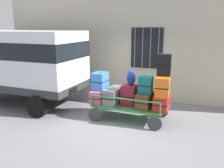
{
  "coord_description": "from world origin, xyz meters",
  "views": [
    {
      "loc": [
        2.38,
        -6.39,
        2.83
      ],
      "look_at": [
        -0.26,
        0.26,
        1.07
      ],
      "focal_mm": 38.25,
      "sensor_mm": 36.0,
      "label": 1
    }
  ],
  "objects_px": {
    "suitcase_left_bottom": "(99,95)",
    "suitcase_right_top": "(164,65)",
    "van": "(21,59)",
    "suitcase_right_bottom": "(162,102)",
    "suitcase_center_bottom": "(129,95)",
    "suitcase_right_middle": "(163,86)",
    "suitcase_midright_bottom": "(145,100)",
    "suitcase_midleft_bottom": "(114,95)",
    "suitcase_midright_middle": "(146,84)",
    "luggage_cart": "(129,107)",
    "backpack": "(131,78)",
    "suitcase_left_middle": "(100,81)"
  },
  "relations": [
    {
      "from": "suitcase_midright_middle",
      "to": "van",
      "type": "bearing_deg",
      "value": 178.54
    },
    {
      "from": "van",
      "to": "suitcase_right_top",
      "type": "height_order",
      "value": "van"
    },
    {
      "from": "van",
      "to": "suitcase_left_middle",
      "type": "height_order",
      "value": "van"
    },
    {
      "from": "suitcase_midright_bottom",
      "to": "backpack",
      "type": "relative_size",
      "value": 1.92
    },
    {
      "from": "suitcase_midleft_bottom",
      "to": "suitcase_midright_middle",
      "type": "bearing_deg",
      "value": 0.57
    },
    {
      "from": "suitcase_midleft_bottom",
      "to": "suitcase_right_middle",
      "type": "distance_m",
      "value": 1.56
    },
    {
      "from": "van",
      "to": "suitcase_midleft_bottom",
      "type": "height_order",
      "value": "van"
    },
    {
      "from": "suitcase_left_middle",
      "to": "backpack",
      "type": "distance_m",
      "value": 1.05
    },
    {
      "from": "suitcase_right_bottom",
      "to": "suitcase_right_middle",
      "type": "relative_size",
      "value": 0.97
    },
    {
      "from": "suitcase_right_bottom",
      "to": "suitcase_right_middle",
      "type": "xyz_separation_m",
      "value": [
        -0.0,
        -0.01,
        0.49
      ]
    },
    {
      "from": "suitcase_midright_bottom",
      "to": "suitcase_right_bottom",
      "type": "height_order",
      "value": "suitcase_midright_bottom"
    },
    {
      "from": "luggage_cart",
      "to": "backpack",
      "type": "relative_size",
      "value": 5.07
    },
    {
      "from": "suitcase_left_bottom",
      "to": "suitcase_midright_middle",
      "type": "xyz_separation_m",
      "value": [
        1.49,
        0.02,
        0.49
      ]
    },
    {
      "from": "suitcase_left_bottom",
      "to": "suitcase_midleft_bottom",
      "type": "relative_size",
      "value": 0.96
    },
    {
      "from": "suitcase_midright_bottom",
      "to": "suitcase_right_bottom",
      "type": "distance_m",
      "value": 0.5
    },
    {
      "from": "van",
      "to": "suitcase_right_bottom",
      "type": "xyz_separation_m",
      "value": [
        5.15,
        -0.13,
        -0.96
      ]
    },
    {
      "from": "luggage_cart",
      "to": "suitcase_midright_bottom",
      "type": "relative_size",
      "value": 2.63
    },
    {
      "from": "luggage_cart",
      "to": "backpack",
      "type": "distance_m",
      "value": 0.93
    },
    {
      "from": "suitcase_left_middle",
      "to": "suitcase_center_bottom",
      "type": "height_order",
      "value": "suitcase_left_middle"
    },
    {
      "from": "suitcase_center_bottom",
      "to": "suitcase_left_middle",
      "type": "bearing_deg",
      "value": 178.21
    },
    {
      "from": "suitcase_midleft_bottom",
      "to": "suitcase_right_middle",
      "type": "relative_size",
      "value": 1.11
    },
    {
      "from": "suitcase_right_bottom",
      "to": "suitcase_left_middle",
      "type": "bearing_deg",
      "value": 178.49
    },
    {
      "from": "suitcase_right_bottom",
      "to": "suitcase_midright_bottom",
      "type": "bearing_deg",
      "value": 176.49
    },
    {
      "from": "suitcase_midright_bottom",
      "to": "suitcase_midright_middle",
      "type": "height_order",
      "value": "suitcase_midright_middle"
    },
    {
      "from": "van",
      "to": "suitcase_midright_bottom",
      "type": "relative_size",
      "value": 5.3
    },
    {
      "from": "suitcase_midright_bottom",
      "to": "backpack",
      "type": "height_order",
      "value": "backpack"
    },
    {
      "from": "suitcase_left_bottom",
      "to": "suitcase_right_middle",
      "type": "bearing_deg",
      "value": -0.19
    },
    {
      "from": "suitcase_midright_middle",
      "to": "suitcase_right_bottom",
      "type": "height_order",
      "value": "suitcase_midright_middle"
    },
    {
      "from": "suitcase_midright_middle",
      "to": "suitcase_right_top",
      "type": "height_order",
      "value": "suitcase_right_top"
    },
    {
      "from": "suitcase_midleft_bottom",
      "to": "suitcase_right_top",
      "type": "xyz_separation_m",
      "value": [
        1.49,
        0.04,
        1.05
      ]
    },
    {
      "from": "suitcase_right_bottom",
      "to": "suitcase_right_top",
      "type": "distance_m",
      "value": 1.08
    },
    {
      "from": "luggage_cart",
      "to": "suitcase_right_bottom",
      "type": "bearing_deg",
      "value": -1.13
    },
    {
      "from": "suitcase_left_middle",
      "to": "suitcase_center_bottom",
      "type": "relative_size",
      "value": 0.88
    },
    {
      "from": "suitcase_center_bottom",
      "to": "suitcase_right_top",
      "type": "xyz_separation_m",
      "value": [
        0.99,
        0.02,
        0.98
      ]
    },
    {
      "from": "van",
      "to": "suitcase_right_middle",
      "type": "relative_size",
      "value": 5.49
    },
    {
      "from": "suitcase_left_bottom",
      "to": "suitcase_right_top",
      "type": "height_order",
      "value": "suitcase_right_top"
    },
    {
      "from": "backpack",
      "to": "suitcase_left_bottom",
      "type": "bearing_deg",
      "value": -177.85
    },
    {
      "from": "suitcase_midright_middle",
      "to": "suitcase_left_middle",
      "type": "bearing_deg",
      "value": 178.56
    },
    {
      "from": "van",
      "to": "suitcase_midleft_bottom",
      "type": "relative_size",
      "value": 4.94
    },
    {
      "from": "suitcase_midleft_bottom",
      "to": "suitcase_right_bottom",
      "type": "height_order",
      "value": "suitcase_midleft_bottom"
    },
    {
      "from": "suitcase_right_middle",
      "to": "suitcase_right_bottom",
      "type": "bearing_deg",
      "value": 90.0
    },
    {
      "from": "suitcase_center_bottom",
      "to": "suitcase_right_middle",
      "type": "relative_size",
      "value": 0.76
    },
    {
      "from": "suitcase_left_middle",
      "to": "suitcase_midleft_bottom",
      "type": "distance_m",
      "value": 0.65
    },
    {
      "from": "suitcase_midright_bottom",
      "to": "suitcase_right_middle",
      "type": "height_order",
      "value": "suitcase_right_middle"
    },
    {
      "from": "van",
      "to": "suitcase_right_bottom",
      "type": "distance_m",
      "value": 5.24
    },
    {
      "from": "suitcase_right_bottom",
      "to": "suitcase_right_top",
      "type": "height_order",
      "value": "suitcase_right_top"
    },
    {
      "from": "suitcase_midright_bottom",
      "to": "suitcase_right_middle",
      "type": "distance_m",
      "value": 0.7
    },
    {
      "from": "suitcase_midright_bottom",
      "to": "suitcase_right_top",
      "type": "relative_size",
      "value": 1.38
    },
    {
      "from": "luggage_cart",
      "to": "suitcase_right_top",
      "type": "distance_m",
      "value": 1.7
    },
    {
      "from": "luggage_cart",
      "to": "backpack",
      "type": "xyz_separation_m",
      "value": [
        0.04,
        0.02,
        0.92
      ]
    }
  ]
}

